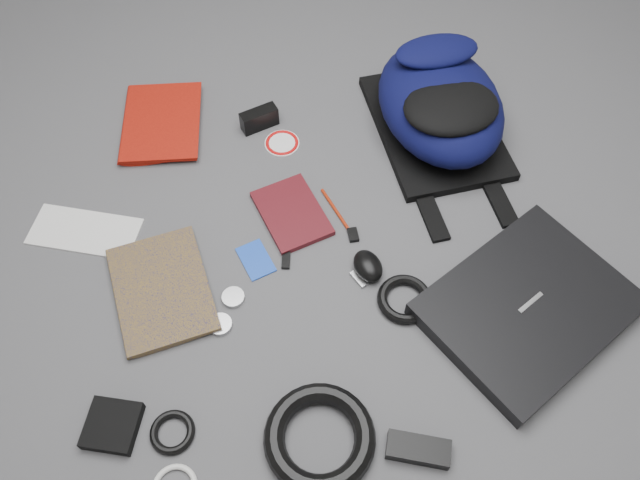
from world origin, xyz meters
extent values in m
plane|color=#4F4F51|center=(0.00, 0.00, 0.00)|extent=(4.00, 4.00, 0.00)
cube|color=black|center=(0.40, -0.25, 0.02)|extent=(0.51, 0.47, 0.04)
imported|color=maroon|center=(-0.43, 0.44, 0.01)|extent=(0.23, 0.29, 0.03)
imported|color=#A87F0C|center=(-0.46, -0.07, 0.01)|extent=(0.24, 0.30, 0.02)
cube|color=silver|center=(-0.53, 0.14, 0.00)|extent=(0.27, 0.19, 0.00)
cube|color=#3F0C10|center=(-0.05, 0.09, 0.01)|extent=(0.18, 0.22, 0.01)
cube|color=black|center=(-0.08, 0.39, 0.03)|extent=(0.10, 0.06, 0.05)
cylinder|color=white|center=(-0.04, 0.32, 0.00)|extent=(0.10, 0.10, 0.00)
cylinder|color=#0D7979|center=(0.00, 0.14, 0.00)|extent=(0.04, 0.12, 0.01)
cylinder|color=#9E250C|center=(0.05, 0.09, 0.00)|extent=(0.05, 0.13, 0.01)
cube|color=blue|center=(-0.15, -0.01, 0.00)|extent=(0.09, 0.11, 0.00)
cube|color=black|center=(-0.08, -0.03, 0.00)|extent=(0.03, 0.05, 0.01)
cube|color=#A4A4A7|center=(0.07, -0.11, 0.00)|extent=(0.04, 0.05, 0.01)
cube|color=black|center=(0.08, 0.01, 0.01)|extent=(0.02, 0.04, 0.01)
ellipsoid|color=black|center=(0.09, -0.09, 0.02)|extent=(0.08, 0.09, 0.04)
cylinder|color=#ACACAE|center=(-0.24, -0.16, 0.01)|extent=(0.06, 0.06, 0.01)
cylinder|color=#B5B5B7|center=(-0.21, -0.10, 0.01)|extent=(0.06, 0.06, 0.01)
torus|color=black|center=(0.15, -0.18, 0.01)|extent=(0.15, 0.15, 0.02)
cube|color=black|center=(0.09, -0.49, 0.01)|extent=(0.13, 0.09, 0.03)
torus|color=black|center=(-0.08, -0.43, 0.02)|extent=(0.23, 0.23, 0.04)
cube|color=black|center=(-0.47, -0.33, 0.01)|extent=(0.12, 0.12, 0.03)
torus|color=black|center=(-0.35, -0.37, 0.01)|extent=(0.10, 0.10, 0.02)
camera|label=1|loc=(-0.14, -0.74, 1.20)|focal=35.00mm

